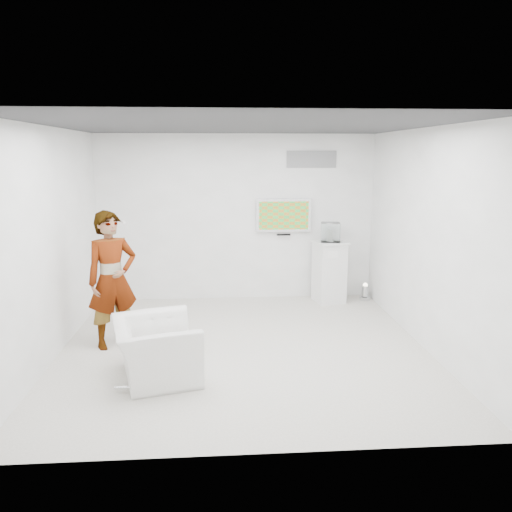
% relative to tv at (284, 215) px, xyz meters
% --- Properties ---
extents(room, '(5.01, 5.01, 3.00)m').
position_rel_tv_xyz_m(room, '(-0.85, -2.45, -0.05)').
color(room, beige).
rests_on(room, ground).
extents(tv, '(1.00, 0.08, 0.60)m').
position_rel_tv_xyz_m(tv, '(0.00, 0.00, 0.00)').
color(tv, silver).
rests_on(tv, room).
extents(logo_decal, '(0.90, 0.02, 0.30)m').
position_rel_tv_xyz_m(logo_decal, '(0.50, 0.04, 1.00)').
color(logo_decal, slate).
rests_on(logo_decal, room).
extents(person, '(0.83, 0.74, 1.90)m').
position_rel_tv_xyz_m(person, '(-2.64, -2.21, -0.60)').
color(person, silver).
rests_on(person, room).
extents(armchair, '(1.19, 1.29, 0.71)m').
position_rel_tv_xyz_m(armchair, '(-1.94, -3.28, -1.20)').
color(armchair, silver).
rests_on(armchair, room).
extents(pedestal, '(0.64, 0.64, 1.11)m').
position_rel_tv_xyz_m(pedestal, '(0.80, -0.32, -0.99)').
color(pedestal, silver).
rests_on(pedestal, room).
extents(floor_uplight, '(0.21, 0.21, 0.30)m').
position_rel_tv_xyz_m(floor_uplight, '(1.49, -0.28, -1.40)').
color(floor_uplight, silver).
rests_on(floor_uplight, room).
extents(vitrine, '(0.38, 0.38, 0.33)m').
position_rel_tv_xyz_m(vitrine, '(0.80, -0.32, -0.27)').
color(vitrine, silver).
rests_on(vitrine, pedestal).
extents(console, '(0.12, 0.16, 0.22)m').
position_rel_tv_xyz_m(console, '(0.80, -0.32, -0.33)').
color(console, silver).
rests_on(console, pedestal).
extents(wii_remote, '(0.08, 0.13, 0.03)m').
position_rel_tv_xyz_m(wii_remote, '(-2.50, -1.96, 0.16)').
color(wii_remote, silver).
rests_on(wii_remote, person).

